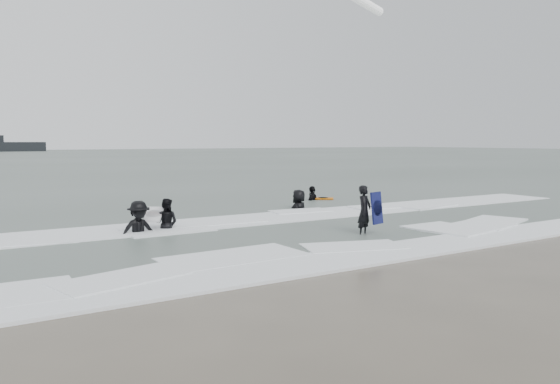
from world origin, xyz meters
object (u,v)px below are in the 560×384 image
surfer_centre (364,236)px  surfer_right_far (299,209)px  surfer_wading (166,231)px  surfer_breaker (139,236)px  surfer_right_near (312,201)px

surfer_centre → surfer_right_far: bearing=50.9°
surfer_wading → surfer_breaker: 1.08m
surfer_wading → surfer_breaker: surfer_breaker is taller
surfer_centre → surfer_right_near: size_ratio=0.83×
surfer_breaker → surfer_centre: bearing=-35.5°
surfer_wading → surfer_breaker: (-1.00, -0.40, 0.00)m
surfer_wading → surfer_right_far: bearing=-117.0°
surfer_centre → surfer_wading: (-4.75, 3.98, 0.00)m
surfer_right_near → surfer_right_far: bearing=11.4°
surfer_wading → surfer_centre: bearing=-176.4°
surfer_breaker → surfer_right_near: size_ratio=1.02×
surfer_wading → surfer_right_near: (8.82, 4.61, 0.00)m
surfer_breaker → surfer_right_far: (7.53, 2.70, 0.00)m
surfer_centre → surfer_right_far: size_ratio=0.78×
surfer_right_near → surfer_wading: bearing=-6.3°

